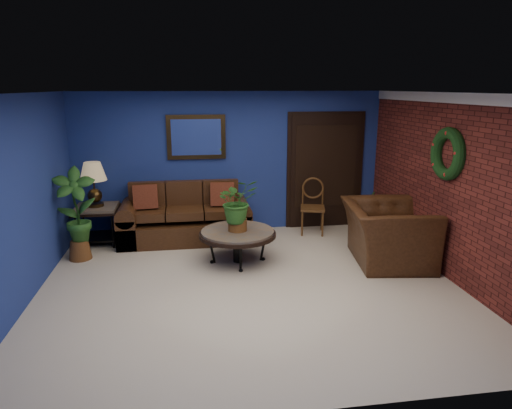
{
  "coord_description": "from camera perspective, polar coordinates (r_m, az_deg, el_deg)",
  "views": [
    {
      "loc": [
        -0.76,
        -5.58,
        2.58
      ],
      "look_at": [
        0.16,
        0.55,
        0.97
      ],
      "focal_mm": 32.0,
      "sensor_mm": 36.0,
      "label": 1
    }
  ],
  "objects": [
    {
      "name": "floor",
      "position": [
        6.19,
        -0.75,
        -10.04
      ],
      "size": [
        5.5,
        5.5,
        0.0
      ],
      "primitive_type": "plane",
      "color": "beige",
      "rests_on": "ground"
    },
    {
      "name": "wall_back",
      "position": [
        8.22,
        -3.18,
        5.24
      ],
      "size": [
        5.5,
        0.04,
        2.5
      ],
      "primitive_type": "cube",
      "color": "navy",
      "rests_on": "ground"
    },
    {
      "name": "wall_left",
      "position": [
        6.07,
        -27.46,
        0.25
      ],
      "size": [
        0.04,
        5.0,
        2.5
      ],
      "primitive_type": "cube",
      "color": "navy",
      "rests_on": "ground"
    },
    {
      "name": "wall_right_brick",
      "position": [
        6.73,
        23.11,
        1.99
      ],
      "size": [
        0.04,
        5.0,
        2.5
      ],
      "primitive_type": "cube",
      "color": "maroon",
      "rests_on": "ground"
    },
    {
      "name": "ceiling",
      "position": [
        5.63,
        -0.84,
        13.76
      ],
      "size": [
        5.5,
        5.0,
        0.02
      ],
      "primitive_type": "cube",
      "color": "white",
      "rests_on": "wall_back"
    },
    {
      "name": "crown_molding",
      "position": [
        6.58,
        23.92,
        12.06
      ],
      "size": [
        0.03,
        5.0,
        0.14
      ],
      "primitive_type": "cube",
      "color": "white",
      "rests_on": "wall_right_brick"
    },
    {
      "name": "wall_mirror",
      "position": [
        8.09,
        -7.48,
        8.35
      ],
      "size": [
        1.02,
        0.06,
        0.77
      ],
      "primitive_type": "cube",
      "color": "#3D2B13",
      "rests_on": "wall_back"
    },
    {
      "name": "closet_door",
      "position": [
        8.57,
        8.62,
        4.13
      ],
      "size": [
        1.44,
        0.06,
        2.18
      ],
      "primitive_type": "cube",
      "color": "black",
      "rests_on": "wall_back"
    },
    {
      "name": "wreath",
      "position": [
        6.66,
        22.83,
        5.85
      ],
      "size": [
        0.16,
        0.72,
        0.72
      ],
      "primitive_type": "torus",
      "rotation": [
        0.0,
        1.57,
        0.0
      ],
      "color": "black",
      "rests_on": "wall_right_brick"
    },
    {
      "name": "sofa",
      "position": [
        7.99,
        -8.82,
        -2.0
      ],
      "size": [
        2.21,
        0.95,
        0.99
      ],
      "color": "#472714",
      "rests_on": "ground"
    },
    {
      "name": "coffee_table",
      "position": [
        6.83,
        -2.32,
        -3.73
      ],
      "size": [
        1.15,
        1.15,
        0.49
      ],
      "rotation": [
        0.0,
        0.0,
        0.23
      ],
      "color": "#56504B",
      "rests_on": "ground"
    },
    {
      "name": "end_table",
      "position": [
        8.06,
        -19.29,
        -1.25
      ],
      "size": [
        0.71,
        0.71,
        0.65
      ],
      "color": "#56504B",
      "rests_on": "ground"
    },
    {
      "name": "table_lamp",
      "position": [
        7.92,
        -19.66,
        3.02
      ],
      "size": [
        0.43,
        0.43,
        0.71
      ],
      "color": "#3D2B13",
      "rests_on": "end_table"
    },
    {
      "name": "side_chair",
      "position": [
        8.26,
        7.1,
        0.3
      ],
      "size": [
        0.51,
        0.51,
        0.99
      ],
      "rotation": [
        0.0,
        0.0,
        -0.25
      ],
      "color": "brown",
      "rests_on": "ground"
    },
    {
      "name": "armchair",
      "position": [
        7.11,
        16.07,
        -3.51
      ],
      "size": [
        1.37,
        1.51,
        0.89
      ],
      "primitive_type": "imported",
      "rotation": [
        0.0,
        0.0,
        1.43
      ],
      "color": "#472714",
      "rests_on": "ground"
    },
    {
      "name": "coffee_plant",
      "position": [
        6.69,
        -2.36,
        0.25
      ],
      "size": [
        0.69,
        0.63,
        0.78
      ],
      "color": "brown",
      "rests_on": "coffee_table"
    },
    {
      "name": "floor_plant",
      "position": [
        8.38,
        13.54,
        -0.91
      ],
      "size": [
        0.42,
        0.38,
        0.78
      ],
      "color": "brown",
      "rests_on": "ground"
    },
    {
      "name": "tall_plant",
      "position": [
        7.35,
        -21.57,
        -0.75
      ],
      "size": [
        0.67,
        0.5,
        1.42
      ],
      "color": "brown",
      "rests_on": "ground"
    }
  ]
}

